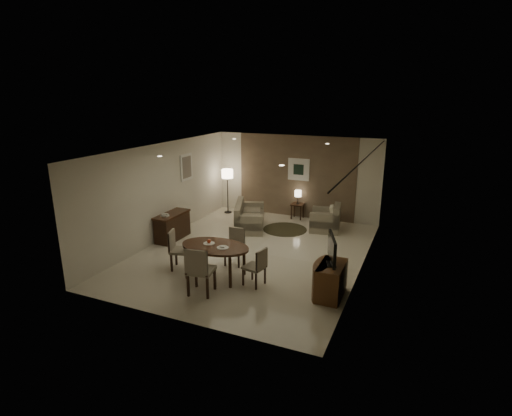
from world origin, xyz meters
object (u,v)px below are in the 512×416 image
at_px(tv_cabinet, 331,280).
at_px(dining_table, 215,261).
at_px(chair_near, 201,270).
at_px(chair_far, 234,247).
at_px(floor_lamp, 228,191).
at_px(chair_left, 181,250).
at_px(chair_right, 254,266).
at_px(sofa, 250,215).
at_px(side_table, 297,211).
at_px(console_desk, 172,226).
at_px(armchair, 325,217).

distance_m(tv_cabinet, dining_table, 2.60).
bearing_deg(chair_near, chair_far, -98.09).
bearing_deg(floor_lamp, chair_left, -76.22).
bearing_deg(chair_left, chair_right, -109.84).
xyz_separation_m(dining_table, sofa, (-0.70, 3.42, 0.02)).
relative_size(chair_left, chair_right, 1.11).
relative_size(dining_table, chair_near, 1.52).
height_order(tv_cabinet, sofa, sofa).
xyz_separation_m(tv_cabinet, chair_left, (-3.54, -0.08, 0.12)).
xyz_separation_m(dining_table, side_table, (0.36, 4.88, -0.12)).
bearing_deg(chair_left, console_desk, 22.80).
distance_m(chair_far, armchair, 3.60).
bearing_deg(chair_far, armchair, 60.73).
distance_m(chair_left, armchair, 4.72).
bearing_deg(side_table, floor_lamp, -172.53).
bearing_deg(tv_cabinet, chair_far, 165.54).
height_order(dining_table, chair_right, chair_right).
distance_m(dining_table, chair_near, 0.81).
height_order(dining_table, floor_lamp, floor_lamp).
relative_size(tv_cabinet, chair_right, 1.06).
bearing_deg(floor_lamp, tv_cabinet, -43.65).
bearing_deg(sofa, console_desk, 117.10).
relative_size(sofa, side_table, 3.32).
height_order(chair_right, armchair, chair_right).
height_order(tv_cabinet, chair_left, chair_left).
relative_size(chair_far, sofa, 0.52).
bearing_deg(sofa, tv_cabinet, -156.24).
xyz_separation_m(console_desk, chair_right, (3.25, -1.65, 0.05)).
height_order(chair_near, chair_left, chair_near).
bearing_deg(chair_left, tv_cabinet, -106.43).
relative_size(chair_right, armchair, 0.95).
distance_m(chair_far, floor_lamp, 4.36).
distance_m(chair_near, armchair, 5.08).
xyz_separation_m(tv_cabinet, chair_right, (-1.64, -0.15, 0.07)).
height_order(console_desk, floor_lamp, floor_lamp).
xyz_separation_m(chair_left, floor_lamp, (-1.11, 4.51, 0.29)).
bearing_deg(sofa, armchair, -94.14).
relative_size(sofa, armchair, 1.85).
xyz_separation_m(chair_near, chair_right, (0.85, 0.77, -0.10)).
bearing_deg(chair_near, sofa, -88.13).
height_order(chair_far, armchair, chair_far).
height_order(dining_table, chair_left, chair_left).
xyz_separation_m(chair_near, armchair, (1.37, 4.89, -0.13)).
relative_size(dining_table, chair_far, 1.84).
bearing_deg(armchair, tv_cabinet, 6.55).
bearing_deg(console_desk, dining_table, -35.45).
distance_m(chair_far, side_table, 4.12).
bearing_deg(chair_left, floor_lamp, -3.93).
bearing_deg(console_desk, tv_cabinet, -17.05).
xyz_separation_m(chair_left, armchair, (2.43, 4.05, -0.07)).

